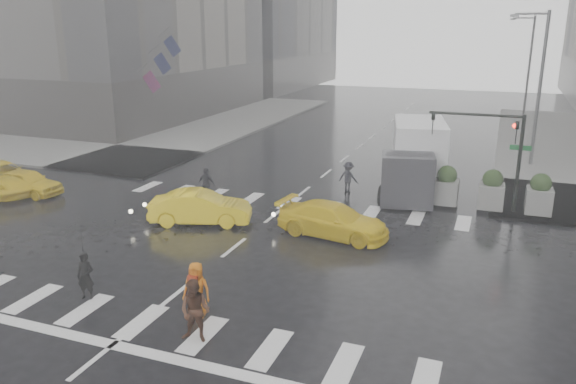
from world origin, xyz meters
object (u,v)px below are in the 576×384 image
at_px(taxi_mid, 200,207).
at_px(pedestrian_orange, 196,289).
at_px(taxi_front, 27,182).
at_px(box_truck, 416,156).
at_px(traffic_signal_pole, 497,143).
at_px(pedestrian_brown, 195,311).

bearing_deg(taxi_mid, pedestrian_orange, -170.11).
height_order(taxi_front, taxi_mid, taxi_mid).
bearing_deg(box_truck, taxi_front, -169.36).
relative_size(traffic_signal_pole, pedestrian_brown, 2.55).
height_order(traffic_signal_pole, taxi_mid, traffic_signal_pole).
height_order(pedestrian_orange, taxi_mid, pedestrian_orange).
distance_m(pedestrian_orange, box_truck, 15.58).
bearing_deg(box_truck, pedestrian_orange, -116.03).
height_order(pedestrian_brown, pedestrian_orange, pedestrian_brown).
xyz_separation_m(pedestrian_brown, taxi_front, (-14.74, 8.97, -0.24)).
relative_size(traffic_signal_pole, taxi_front, 1.20).
xyz_separation_m(taxi_mid, box_truck, (7.82, 7.93, 1.17)).
height_order(taxi_mid, box_truck, box_truck).
distance_m(pedestrian_orange, taxi_mid, 8.08).
relative_size(taxi_mid, box_truck, 0.65).
xyz_separation_m(pedestrian_brown, pedestrian_orange, (-0.65, 1.21, -0.04)).
bearing_deg(taxi_front, pedestrian_brown, -118.81).
bearing_deg(taxi_mid, taxi_front, 67.55).
relative_size(taxi_front, taxi_mid, 0.88).
xyz_separation_m(traffic_signal_pole, taxi_front, (-21.78, -5.34, -2.58)).
distance_m(pedestrian_brown, pedestrian_orange, 1.37).
bearing_deg(traffic_signal_pole, taxi_mid, -152.54).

